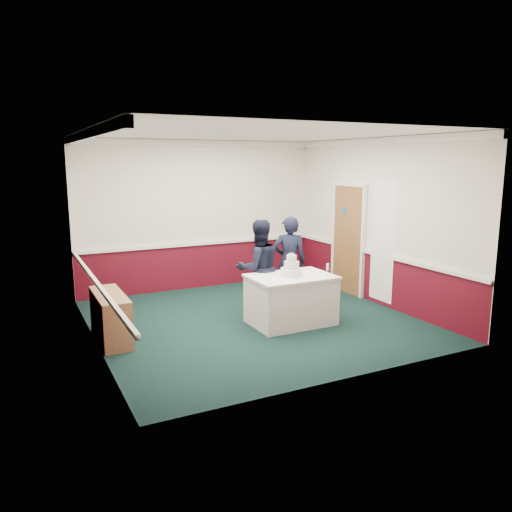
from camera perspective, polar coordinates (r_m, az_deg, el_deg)
name	(u,v)px	position (r m, az deg, el deg)	size (l,w,h in m)	color
ground	(254,320)	(8.29, -0.21, -7.36)	(5.00, 5.00, 0.00)	black
room_shell	(242,198)	(8.48, -1.58, 6.62)	(5.00, 5.00, 3.00)	silver
sideboard	(111,317)	(7.61, -16.27, -6.72)	(0.41, 1.20, 0.70)	#A17F4E
cake_table	(291,299)	(8.06, 4.01, -4.95)	(1.32, 0.92, 0.79)	white
wedding_cake	(291,269)	(7.94, 4.06, -1.48)	(0.35, 0.35, 0.36)	white
cake_knife	(296,278)	(7.78, 4.61, -2.55)	(0.01, 0.22, 0.01)	silver
champagne_flute	(328,268)	(7.96, 8.19, -1.31)	(0.05, 0.05, 0.21)	silver
person_man	(259,268)	(8.35, 0.31, -1.40)	(0.80, 0.62, 1.64)	black
person_woman	(289,261)	(8.94, 3.84, -0.63)	(0.59, 0.39, 1.63)	black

